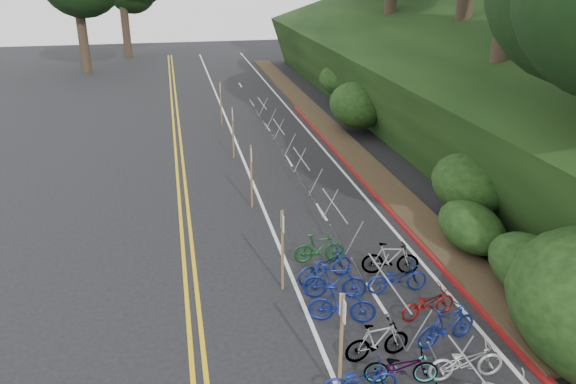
% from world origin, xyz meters
% --- Properties ---
extents(road_markings, '(7.47, 80.00, 0.01)m').
position_xyz_m(road_markings, '(0.63, 10.10, 0.00)').
color(road_markings, gold).
rests_on(road_markings, ground).
extents(red_curb, '(0.25, 28.00, 0.10)m').
position_xyz_m(red_curb, '(5.70, 12.00, 0.05)').
color(red_curb, maroon).
rests_on(red_curb, ground).
extents(embankment, '(14.30, 48.14, 9.11)m').
position_xyz_m(embankment, '(12.96, 19.04, 2.57)').
color(embankment, black).
rests_on(embankment, ground).
extents(bike_racks_rest, '(1.14, 23.00, 1.17)m').
position_xyz_m(bike_racks_rest, '(3.00, 13.00, 0.85)').
color(bike_racks_rest, '#8F9299').
rests_on(bike_racks_rest, ground).
extents(signpost_near, '(0.08, 0.40, 2.63)m').
position_xyz_m(signpost_near, '(0.94, 0.47, 1.50)').
color(signpost_near, brown).
rests_on(signpost_near, ground).
extents(signposts_rest, '(0.08, 18.40, 2.50)m').
position_xyz_m(signposts_rest, '(0.60, 14.00, 1.43)').
color(signposts_rest, brown).
rests_on(signposts_rest, ground).
extents(bike_front, '(0.67, 1.71, 0.88)m').
position_xyz_m(bike_front, '(1.38, 0.41, 0.44)').
color(bike_front, navy).
rests_on(bike_front, ground).
extents(bike_valet, '(3.39, 11.10, 1.09)m').
position_xyz_m(bike_valet, '(3.00, 1.51, 0.48)').
color(bike_valet, slate).
rests_on(bike_valet, ground).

